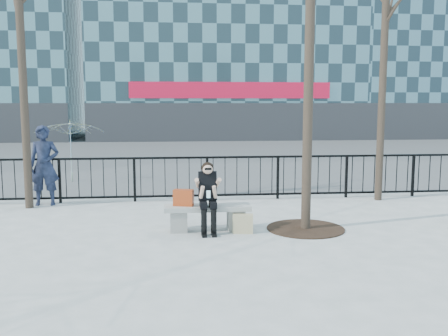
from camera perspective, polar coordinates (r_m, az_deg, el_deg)
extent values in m
plane|color=gray|center=(9.67, -1.89, -7.13)|extent=(120.00, 120.00, 0.00)
cube|color=#474747|center=(24.46, -4.31, 1.77)|extent=(60.00, 23.00, 0.01)
cube|color=black|center=(12.42, -2.87, 1.20)|extent=(14.00, 0.05, 0.05)
cube|color=black|center=(12.56, -2.84, -3.15)|extent=(14.00, 0.05, 0.05)
cube|color=#2D2D30|center=(31.53, 0.81, 5.25)|extent=(18.00, 0.08, 2.40)
cube|color=#AD0B28|center=(31.45, 0.83, 8.89)|extent=(12.60, 0.12, 1.00)
cylinder|color=black|center=(9.66, 9.78, 15.18)|extent=(0.18, 0.18, 7.50)
cylinder|color=black|center=(12.33, -22.06, 10.73)|extent=(0.18, 0.18, 6.50)
cylinder|color=black|center=(13.03, 17.79, 11.81)|extent=(0.18, 0.18, 7.00)
cylinder|color=black|center=(9.88, 9.29, -6.84)|extent=(1.50, 1.50, 0.02)
cube|color=slate|center=(9.60, -5.19, -6.03)|extent=(0.32, 0.38, 0.40)
cube|color=slate|center=(9.67, 1.37, -5.90)|extent=(0.32, 0.38, 0.40)
cube|color=gray|center=(9.56, -1.90, -4.55)|extent=(1.65, 0.46, 0.09)
cube|color=#A93914|center=(9.53, -4.65, -3.40)|extent=(0.41, 0.26, 0.31)
cube|color=beige|center=(9.43, 2.17, -6.37)|extent=(0.40, 0.20, 0.36)
imported|color=black|center=(12.60, -19.86, 0.28)|extent=(0.72, 0.49, 1.91)
imported|color=yellow|center=(16.00, -17.08, 1.85)|extent=(2.51, 2.54, 1.91)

